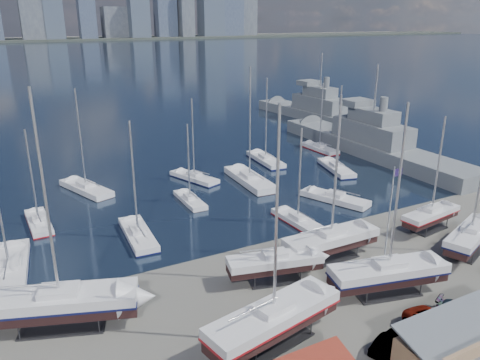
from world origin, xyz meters
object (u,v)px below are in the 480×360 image
flagpole (389,219)px  naval_ship_east (370,145)px  naval_ship_west (319,114)px  sailboat_cradle_0 (61,303)px

flagpole → naval_ship_east: bearing=48.7°
naval_ship_west → flagpole: (-41.20, -64.61, 5.11)m
sailboat_cradle_0 → naval_ship_east: (58.95, 27.64, -0.60)m
naval_ship_west → naval_ship_east: bearing=155.9°
naval_ship_east → naval_ship_west: bearing=-18.8°
naval_ship_east → flagpole: (-30.89, -35.12, 5.11)m
sailboat_cradle_0 → naval_ship_west: size_ratio=0.46×
flagpole → sailboat_cradle_0: bearing=165.1°
sailboat_cradle_0 → flagpole: bearing=4.7°
sailboat_cradle_0 → flagpole: (28.06, -7.48, 4.51)m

